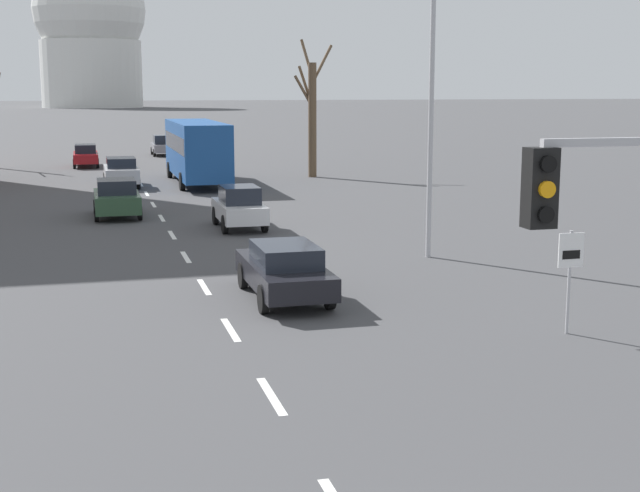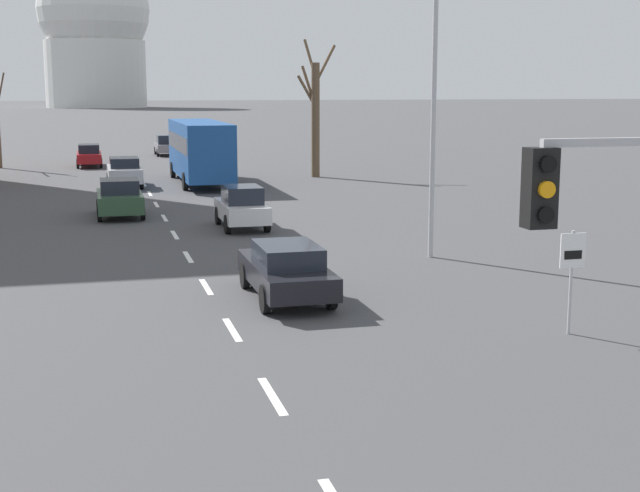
{
  "view_description": "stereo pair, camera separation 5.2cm",
  "coord_description": "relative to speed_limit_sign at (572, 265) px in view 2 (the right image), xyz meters",
  "views": [
    {
      "loc": [
        -2.99,
        -5.45,
        5.33
      ],
      "look_at": [
        -0.02,
        5.76,
        3.27
      ],
      "focal_mm": 50.0,
      "sensor_mm": 36.0,
      "label": 1
    },
    {
      "loc": [
        -2.94,
        -5.46,
        5.33
      ],
      "look_at": [
        -0.02,
        5.76,
        3.27
      ],
      "focal_mm": 50.0,
      "sensor_mm": 36.0,
      "label": 2
    }
  ],
  "objects": [
    {
      "name": "lane_stripe_10",
      "position": [
        -7.12,
        38.2,
        -1.55
      ],
      "size": [
        0.16,
        2.0,
        0.01
      ],
      "primitive_type": "cube",
      "color": "silver",
      "rests_on": "ground_plane"
    },
    {
      "name": "lane_stripe_5",
      "position": [
        -7.12,
        15.7,
        -1.55
      ],
      "size": [
        0.16,
        2.0,
        0.01
      ],
      "primitive_type": "cube",
      "color": "silver",
      "rests_on": "ground_plane"
    },
    {
      "name": "lane_stripe_2",
      "position": [
        -7.12,
        2.2,
        -1.55
      ],
      "size": [
        0.16,
        2.0,
        0.01
      ],
      "primitive_type": "cube",
      "color": "silver",
      "rests_on": "ground_plane"
    },
    {
      "name": "sedan_near_left",
      "position": [
        -4.44,
        16.65,
        -0.72
      ],
      "size": [
        1.68,
        3.93,
        1.65
      ],
      "color": "silver",
      "rests_on": "ground_plane"
    },
    {
      "name": "bare_tree_right_near",
      "position": [
        3.29,
        35.64,
        2.29
      ],
      "size": [
        2.45,
        1.56,
        8.27
      ],
      "color": "brown",
      "rests_on": "ground_plane"
    },
    {
      "name": "lane_stripe_9",
      "position": [
        -7.12,
        33.7,
        -1.55
      ],
      "size": [
        0.16,
        2.0,
        0.01
      ],
      "primitive_type": "cube",
      "color": "silver",
      "rests_on": "ground_plane"
    },
    {
      "name": "lane_stripe_11",
      "position": [
        -7.12,
        42.7,
        -1.55
      ],
      "size": [
        0.16,
        2.0,
        0.01
      ],
      "primitive_type": "cube",
      "color": "silver",
      "rests_on": "ground_plane"
    },
    {
      "name": "city_bus",
      "position": [
        -3.98,
        33.46,
        0.5
      ],
      "size": [
        2.66,
        10.8,
        3.48
      ],
      "color": "#19478C",
      "rests_on": "ground_plane"
    },
    {
      "name": "sedan_mid_centre",
      "position": [
        -8.21,
        32.76,
        -0.71
      ],
      "size": [
        1.85,
        4.47,
        1.62
      ],
      "color": "#B7B7BC",
      "rests_on": "ground_plane"
    },
    {
      "name": "lane_stripe_8",
      "position": [
        -7.12,
        29.2,
        -1.55
      ],
      "size": [
        0.16,
        2.0,
        0.01
      ],
      "primitive_type": "cube",
      "color": "silver",
      "rests_on": "ground_plane"
    },
    {
      "name": "sedan_distant_centre",
      "position": [
        -8.88,
        21.0,
        -0.75
      ],
      "size": [
        1.9,
        4.01,
        1.6
      ],
      "color": "#2D4C33",
      "rests_on": "ground_plane"
    },
    {
      "name": "street_lamp_right",
      "position": [
        0.07,
        9.26,
        4.32
      ],
      "size": [
        2.12,
        0.36,
        9.79
      ],
      "color": "#B2B2B7",
      "rests_on": "ground_plane"
    },
    {
      "name": "sedan_far_right",
      "position": [
        -5.29,
        4.82,
        -0.79
      ],
      "size": [
        1.83,
        4.57,
        1.45
      ],
      "color": "black",
      "rests_on": "ground_plane"
    },
    {
      "name": "capitol_dome",
      "position": [
        -7.12,
        244.42,
        19.6
      ],
      "size": [
        30.75,
        30.75,
        43.43
      ],
      "color": "silver",
      "rests_on": "ground_plane"
    },
    {
      "name": "lane_stripe_6",
      "position": [
        -7.12,
        20.2,
        -1.55
      ],
      "size": [
        0.16,
        2.0,
        0.01
      ],
      "primitive_type": "cube",
      "color": "silver",
      "rests_on": "ground_plane"
    },
    {
      "name": "speed_limit_sign",
      "position": [
        0.0,
        0.0,
        0.0
      ],
      "size": [
        0.6,
        0.08,
        2.3
      ],
      "color": "#B2B2B7",
      "rests_on": "ground_plane"
    },
    {
      "name": "lane_stripe_3",
      "position": [
        -7.12,
        6.7,
        -1.55
      ],
      "size": [
        0.16,
        2.0,
        0.01
      ],
      "primitive_type": "cube",
      "color": "silver",
      "rests_on": "ground_plane"
    },
    {
      "name": "lane_stripe_4",
      "position": [
        -7.12,
        11.2,
        -1.55
      ],
      "size": [
        0.16,
        2.0,
        0.01
      ],
      "primitive_type": "cube",
      "color": "silver",
      "rests_on": "ground_plane"
    },
    {
      "name": "sedan_far_left",
      "position": [
        -4.02,
        55.65,
        -0.74
      ],
      "size": [
        1.68,
        4.04,
        1.64
      ],
      "color": "slate",
      "rests_on": "ground_plane"
    },
    {
      "name": "lane_stripe_1",
      "position": [
        -7.12,
        -2.3,
        -1.55
      ],
      "size": [
        0.16,
        2.0,
        0.01
      ],
      "primitive_type": "cube",
      "color": "silver",
      "rests_on": "ground_plane"
    },
    {
      "name": "sedan_near_right",
      "position": [
        -10.04,
        46.42,
        -0.76
      ],
      "size": [
        1.7,
        4.45,
        1.55
      ],
      "color": "maroon",
      "rests_on": "ground_plane"
    },
    {
      "name": "lane_stripe_7",
      "position": [
        -7.12,
        24.7,
        -1.55
      ],
      "size": [
        0.16,
        2.0,
        0.01
      ],
      "primitive_type": "cube",
      "color": "silver",
      "rests_on": "ground_plane"
    }
  ]
}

